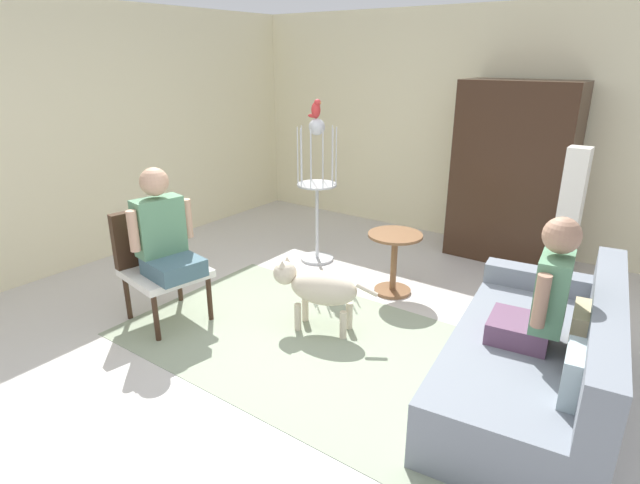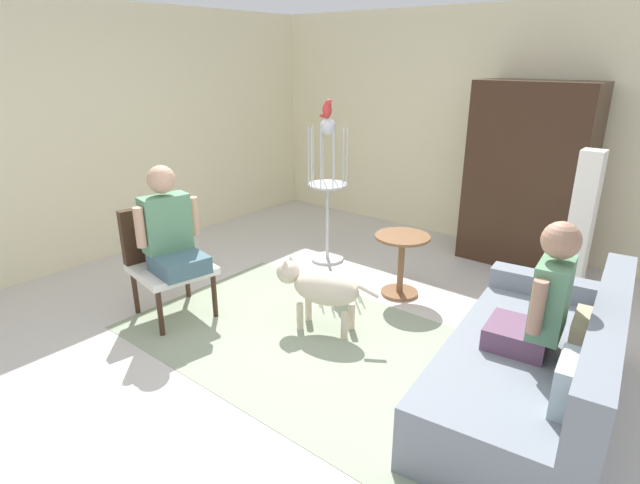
% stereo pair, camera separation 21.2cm
% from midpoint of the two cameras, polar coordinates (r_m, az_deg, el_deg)
% --- Properties ---
extents(ground_plane, '(7.54, 7.54, 0.00)m').
position_cam_midpoint_polar(ground_plane, '(4.03, -2.15, -11.90)').
color(ground_plane, beige).
extents(back_wall, '(6.68, 0.12, 2.67)m').
position_cam_midpoint_polar(back_wall, '(6.31, 16.26, 12.04)').
color(back_wall, beige).
rests_on(back_wall, ground).
extents(left_wall, '(0.12, 6.88, 2.67)m').
position_cam_midpoint_polar(left_wall, '(6.07, -24.64, 10.75)').
color(left_wall, beige).
rests_on(left_wall, ground).
extents(area_rug, '(3.16, 1.84, 0.01)m').
position_cam_midpoint_polar(area_rug, '(4.07, -1.44, -11.53)').
color(area_rug, gray).
rests_on(area_rug, ground).
extents(couch, '(1.17, 2.03, 0.81)m').
position_cam_midpoint_polar(couch, '(3.61, 21.64, -12.35)').
color(couch, slate).
rests_on(couch, ground).
extents(armchair, '(0.70, 0.69, 0.94)m').
position_cam_midpoint_polar(armchair, '(4.55, -19.03, -1.53)').
color(armchair, '#382316').
rests_on(armchair, ground).
extents(person_on_couch, '(0.47, 0.51, 0.84)m').
position_cam_midpoint_polar(person_on_couch, '(3.37, 22.02, -5.41)').
color(person_on_couch, '#63415D').
extents(person_on_armchair, '(0.54, 0.54, 0.85)m').
position_cam_midpoint_polar(person_on_armchair, '(4.32, -18.46, 1.06)').
color(person_on_armchair, '#41606D').
extents(round_end_table, '(0.51, 0.51, 0.59)m').
position_cam_midpoint_polar(round_end_table, '(4.82, 7.03, -1.71)').
color(round_end_table, brown).
rests_on(round_end_table, ground).
extents(dog, '(0.86, 0.42, 0.59)m').
position_cam_midpoint_polar(dog, '(4.14, -1.68, -5.09)').
color(dog, beige).
rests_on(dog, ground).
extents(bird_cage_stand, '(0.42, 0.42, 1.54)m').
position_cam_midpoint_polar(bird_cage_stand, '(5.43, -1.46, 5.97)').
color(bird_cage_stand, silver).
rests_on(bird_cage_stand, ground).
extents(parrot, '(0.17, 0.10, 0.19)m').
position_cam_midpoint_polar(parrot, '(5.30, -1.64, 14.61)').
color(parrot, red).
rests_on(parrot, bird_cage_stand).
extents(column_lamp, '(0.20, 0.20, 1.42)m').
position_cam_midpoint_polar(column_lamp, '(4.93, 24.74, 1.33)').
color(column_lamp, '#4C4742').
rests_on(column_lamp, ground).
extents(armoire_cabinet, '(1.18, 0.56, 1.91)m').
position_cam_midpoint_polar(armoire_cabinet, '(5.81, 19.70, 7.20)').
color(armoire_cabinet, '#382316').
rests_on(armoire_cabinet, ground).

